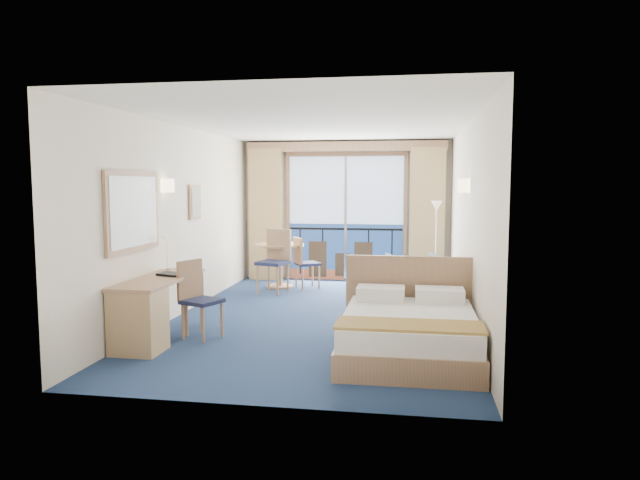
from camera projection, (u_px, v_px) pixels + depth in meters
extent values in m
plane|color=navy|center=(319.00, 318.00, 8.01)|extent=(6.50, 6.50, 0.00)
cube|color=white|center=(346.00, 211.00, 11.08)|extent=(4.00, 0.02, 2.70)
cube|color=white|center=(255.00, 248.00, 4.67)|extent=(4.00, 0.02, 2.70)
cube|color=white|center=(181.00, 220.00, 8.20)|extent=(0.02, 6.50, 2.70)
cube|color=white|center=(468.00, 223.00, 7.56)|extent=(0.02, 6.50, 2.70)
cube|color=white|center=(319.00, 122.00, 7.75)|extent=(4.00, 6.50, 0.02)
cube|color=navy|center=(346.00, 251.00, 11.12)|extent=(2.20, 0.02, 1.08)
cube|color=#BED4FA|center=(346.00, 190.00, 11.00)|extent=(2.20, 0.02, 1.32)
cube|color=#98492F|center=(345.00, 275.00, 11.16)|extent=(2.20, 0.02, 0.20)
cube|color=black|center=(346.00, 229.00, 11.07)|extent=(2.20, 0.02, 0.04)
cube|color=tan|center=(346.00, 153.00, 10.93)|extent=(2.36, 0.03, 0.12)
cube|color=tan|center=(288.00, 218.00, 11.23)|extent=(0.06, 0.03, 2.40)
cube|color=tan|center=(405.00, 219.00, 10.87)|extent=(0.06, 0.03, 2.40)
cube|color=silver|center=(346.00, 219.00, 11.04)|extent=(0.05, 0.02, 2.40)
cube|color=#3B2B1B|center=(363.00, 260.00, 11.07)|extent=(0.35, 0.02, 0.70)
cube|color=#3B2B1B|center=(318.00, 259.00, 11.21)|extent=(0.35, 0.02, 0.70)
cube|color=#3B2B1B|center=(343.00, 265.00, 11.14)|extent=(0.30, 0.02, 0.45)
cube|color=black|center=(300.00, 251.00, 11.26)|extent=(0.02, 0.01, 0.90)
cube|color=black|center=(323.00, 252.00, 11.19)|extent=(0.03, 0.01, 0.90)
cube|color=black|center=(345.00, 252.00, 11.11)|extent=(0.03, 0.01, 0.90)
cube|color=black|center=(369.00, 252.00, 11.04)|extent=(0.03, 0.01, 0.90)
cube|color=black|center=(392.00, 253.00, 10.97)|extent=(0.02, 0.01, 0.90)
cube|color=tan|center=(266.00, 215.00, 11.15)|extent=(0.65, 0.22, 2.55)
cube|color=tan|center=(427.00, 216.00, 10.66)|extent=(0.65, 0.22, 2.55)
cube|color=tan|center=(345.00, 147.00, 10.80)|extent=(3.80, 0.25, 0.18)
cube|color=tan|center=(133.00, 211.00, 6.70)|extent=(0.04, 1.25, 0.95)
cube|color=silver|center=(135.00, 211.00, 6.69)|extent=(0.01, 1.12, 0.82)
cube|color=tan|center=(195.00, 202.00, 8.61)|extent=(0.03, 0.42, 0.52)
cube|color=gray|center=(196.00, 202.00, 8.61)|extent=(0.01, 0.34, 0.44)
cylinder|color=beige|center=(167.00, 186.00, 7.55)|extent=(0.18, 0.18, 0.18)
cylinder|color=beige|center=(465.00, 186.00, 7.37)|extent=(0.18, 0.18, 0.18)
cube|color=tan|center=(409.00, 346.00, 6.12)|extent=(1.44, 1.80, 0.27)
cube|color=white|center=(409.00, 323.00, 6.10)|extent=(1.39, 1.75, 0.23)
cube|color=tan|center=(409.00, 325.00, 5.51)|extent=(1.42, 0.50, 0.03)
cube|color=white|center=(381.00, 293.00, 6.77)|extent=(0.56, 0.36, 0.16)
cube|color=white|center=(439.00, 295.00, 6.66)|extent=(0.56, 0.36, 0.16)
cube|color=tan|center=(410.00, 296.00, 7.02)|extent=(1.58, 0.05, 0.99)
cube|color=tan|center=(451.00, 308.00, 7.43)|extent=(0.38, 0.37, 0.50)
cube|color=silver|center=(450.00, 286.00, 7.38)|extent=(0.22, 0.18, 0.09)
imported|color=#4F5660|center=(415.00, 277.00, 9.15)|extent=(1.01, 1.03, 0.76)
cylinder|color=silver|center=(435.00, 287.00, 10.33)|extent=(0.22, 0.22, 0.03)
cylinder|color=silver|center=(436.00, 247.00, 10.26)|extent=(0.02, 0.02, 1.48)
cone|color=white|center=(437.00, 206.00, 10.19)|extent=(0.20, 0.20, 0.18)
cube|color=tan|center=(159.00, 279.00, 6.83)|extent=(0.55, 1.61, 0.04)
cube|color=tan|center=(138.00, 321.00, 6.32)|extent=(0.52, 0.48, 0.71)
cylinder|color=tan|center=(148.00, 306.00, 7.10)|extent=(0.05, 0.05, 0.71)
cylinder|color=tan|center=(186.00, 307.00, 7.02)|extent=(0.05, 0.05, 0.71)
cylinder|color=tan|center=(167.00, 297.00, 7.64)|extent=(0.05, 0.05, 0.71)
cylinder|color=tan|center=(202.00, 298.00, 7.56)|extent=(0.05, 0.05, 0.71)
cube|color=#1B2141|center=(202.00, 301.00, 6.91)|extent=(0.53, 0.53, 0.05)
cube|color=tan|center=(190.00, 279.00, 6.99)|extent=(0.19, 0.39, 0.48)
cylinder|color=tan|center=(203.00, 325.00, 6.71)|extent=(0.03, 0.03, 0.43)
cylinder|color=tan|center=(222.00, 319.00, 6.99)|extent=(0.03, 0.03, 0.43)
cylinder|color=tan|center=(183.00, 321.00, 6.88)|extent=(0.03, 0.03, 0.43)
cylinder|color=tan|center=(202.00, 316.00, 7.16)|extent=(0.03, 0.03, 0.43)
cube|color=black|center=(171.00, 274.00, 6.99)|extent=(0.36, 0.31, 0.03)
cylinder|color=silver|center=(168.00, 269.00, 7.34)|extent=(0.12, 0.12, 0.02)
cylinder|color=silver|center=(167.00, 254.00, 7.32)|extent=(0.02, 0.02, 0.40)
cone|color=white|center=(167.00, 239.00, 7.30)|extent=(0.11, 0.11, 0.10)
cylinder|color=tan|center=(279.00, 245.00, 10.30)|extent=(0.88, 0.88, 0.04)
cylinder|color=tan|center=(280.00, 266.00, 10.34)|extent=(0.09, 0.09, 0.77)
cylinder|color=tan|center=(280.00, 286.00, 10.38)|extent=(0.48, 0.48, 0.03)
cube|color=#1B2141|center=(308.00, 264.00, 10.28)|extent=(0.54, 0.54, 0.05)
cube|color=tan|center=(298.00, 251.00, 10.19)|extent=(0.24, 0.35, 0.47)
cylinder|color=tan|center=(319.00, 277.00, 10.22)|extent=(0.03, 0.03, 0.42)
cylinder|color=tan|center=(312.00, 274.00, 10.51)|extent=(0.03, 0.03, 0.42)
cylinder|color=tan|center=(302.00, 278.00, 10.10)|extent=(0.03, 0.03, 0.42)
cylinder|color=tan|center=(296.00, 275.00, 10.39)|extent=(0.03, 0.03, 0.42)
cube|color=#1B2141|center=(273.00, 263.00, 9.77)|extent=(0.57, 0.57, 0.06)
cube|color=tan|center=(279.00, 245.00, 9.94)|extent=(0.46, 0.17, 0.56)
cylinder|color=tan|center=(258.00, 279.00, 9.70)|extent=(0.04, 0.04, 0.50)
cylinder|color=tan|center=(277.00, 281.00, 9.55)|extent=(0.04, 0.04, 0.50)
cylinder|color=tan|center=(269.00, 276.00, 10.05)|extent=(0.04, 0.04, 0.50)
cylinder|color=tan|center=(288.00, 278.00, 9.89)|extent=(0.04, 0.04, 0.50)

